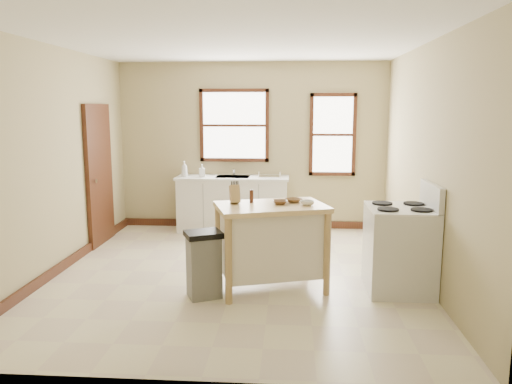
{
  "coord_description": "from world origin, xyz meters",
  "views": [
    {
      "loc": [
        0.66,
        -5.94,
        2.04
      ],
      "look_at": [
        0.21,
        0.4,
        0.97
      ],
      "focal_mm": 35.0,
      "sensor_mm": 36.0,
      "label": 1
    }
  ],
  "objects_px": {
    "knife_block": "(235,195)",
    "gas_stove": "(400,237)",
    "bowl_b": "(294,200)",
    "bowl_c": "(307,203)",
    "kitchen_island": "(271,247)",
    "soap_bottle_a": "(184,169)",
    "pepper_grinder": "(252,196)",
    "soap_bottle_b": "(202,170)",
    "trash_bin": "(204,264)",
    "bowl_a": "(280,202)",
    "dish_rack": "(270,174)"
  },
  "relations": [
    {
      "from": "bowl_b",
      "to": "trash_bin",
      "type": "relative_size",
      "value": 0.25
    },
    {
      "from": "dish_rack",
      "to": "kitchen_island",
      "type": "xyz_separation_m",
      "value": [
        0.13,
        -2.68,
        -0.48
      ]
    },
    {
      "from": "dish_rack",
      "to": "gas_stove",
      "type": "bearing_deg",
      "value": -63.37
    },
    {
      "from": "soap_bottle_b",
      "to": "knife_block",
      "type": "relative_size",
      "value": 1.04
    },
    {
      "from": "soap_bottle_a",
      "to": "gas_stove",
      "type": "xyz_separation_m",
      "value": [
        2.98,
        -2.56,
        -0.44
      ]
    },
    {
      "from": "kitchen_island",
      "to": "bowl_b",
      "type": "height_order",
      "value": "bowl_b"
    },
    {
      "from": "soap_bottle_b",
      "to": "bowl_c",
      "type": "height_order",
      "value": "soap_bottle_b"
    },
    {
      "from": "kitchen_island",
      "to": "knife_block",
      "type": "bearing_deg",
      "value": 157.52
    },
    {
      "from": "soap_bottle_a",
      "to": "knife_block",
      "type": "distance_m",
      "value": 2.82
    },
    {
      "from": "soap_bottle_b",
      "to": "bowl_c",
      "type": "xyz_separation_m",
      "value": [
        1.65,
        -2.63,
        -0.02
      ]
    },
    {
      "from": "bowl_a",
      "to": "trash_bin",
      "type": "bearing_deg",
      "value": -156.95
    },
    {
      "from": "knife_block",
      "to": "gas_stove",
      "type": "height_order",
      "value": "gas_stove"
    },
    {
      "from": "soap_bottle_a",
      "to": "bowl_b",
      "type": "distance_m",
      "value": 3.04
    },
    {
      "from": "soap_bottle_b",
      "to": "trash_bin",
      "type": "bearing_deg",
      "value": -90.2
    },
    {
      "from": "bowl_b",
      "to": "bowl_c",
      "type": "bearing_deg",
      "value": -47.01
    },
    {
      "from": "bowl_a",
      "to": "bowl_c",
      "type": "distance_m",
      "value": 0.31
    },
    {
      "from": "soap_bottle_b",
      "to": "kitchen_island",
      "type": "bearing_deg",
      "value": -75.13
    },
    {
      "from": "soap_bottle_b",
      "to": "gas_stove",
      "type": "xyz_separation_m",
      "value": [
        2.69,
        -2.57,
        -0.41
      ]
    },
    {
      "from": "soap_bottle_b",
      "to": "soap_bottle_a",
      "type": "bearing_deg",
      "value": 172.3
    },
    {
      "from": "trash_bin",
      "to": "gas_stove",
      "type": "height_order",
      "value": "gas_stove"
    },
    {
      "from": "trash_bin",
      "to": "knife_block",
      "type": "bearing_deg",
      "value": 23.83
    },
    {
      "from": "kitchen_island",
      "to": "bowl_c",
      "type": "distance_m",
      "value": 0.65
    },
    {
      "from": "bowl_a",
      "to": "bowl_b",
      "type": "xyz_separation_m",
      "value": [
        0.15,
        0.12,
        0.0
      ]
    },
    {
      "from": "knife_block",
      "to": "bowl_b",
      "type": "distance_m",
      "value": 0.68
    },
    {
      "from": "knife_block",
      "to": "gas_stove",
      "type": "bearing_deg",
      "value": -19.48
    },
    {
      "from": "bowl_c",
      "to": "trash_bin",
      "type": "xyz_separation_m",
      "value": [
        -1.11,
        -0.31,
        -0.64
      ]
    },
    {
      "from": "trash_bin",
      "to": "bowl_c",
      "type": "bearing_deg",
      "value": -9.19
    },
    {
      "from": "dish_rack",
      "to": "kitchen_island",
      "type": "bearing_deg",
      "value": -91.54
    },
    {
      "from": "dish_rack",
      "to": "trash_bin",
      "type": "relative_size",
      "value": 0.49
    },
    {
      "from": "bowl_b",
      "to": "bowl_a",
      "type": "bearing_deg",
      "value": -141.61
    },
    {
      "from": "kitchen_island",
      "to": "bowl_b",
      "type": "relative_size",
      "value": 6.62
    },
    {
      "from": "dish_rack",
      "to": "bowl_a",
      "type": "bearing_deg",
      "value": -89.4
    },
    {
      "from": "gas_stove",
      "to": "pepper_grinder",
      "type": "bearing_deg",
      "value": 178.81
    },
    {
      "from": "kitchen_island",
      "to": "gas_stove",
      "type": "bearing_deg",
      "value": -15.09
    },
    {
      "from": "soap_bottle_b",
      "to": "knife_block",
      "type": "height_order",
      "value": "knife_block"
    },
    {
      "from": "soap_bottle_b",
      "to": "pepper_grinder",
      "type": "height_order",
      "value": "same"
    },
    {
      "from": "soap_bottle_b",
      "to": "kitchen_island",
      "type": "distance_m",
      "value": 2.96
    },
    {
      "from": "soap_bottle_b",
      "to": "gas_stove",
      "type": "bearing_deg",
      "value": -54.26
    },
    {
      "from": "soap_bottle_a",
      "to": "dish_rack",
      "type": "distance_m",
      "value": 1.41
    },
    {
      "from": "bowl_a",
      "to": "bowl_c",
      "type": "xyz_separation_m",
      "value": [
        0.3,
        -0.04,
        0.0
      ]
    },
    {
      "from": "bowl_a",
      "to": "bowl_c",
      "type": "bearing_deg",
      "value": -7.47
    },
    {
      "from": "soap_bottle_a",
      "to": "bowl_a",
      "type": "distance_m",
      "value": 3.06
    },
    {
      "from": "kitchen_island",
      "to": "bowl_a",
      "type": "height_order",
      "value": "bowl_a"
    },
    {
      "from": "knife_block",
      "to": "soap_bottle_a",
      "type": "bearing_deg",
      "value": 93.37
    },
    {
      "from": "soap_bottle_a",
      "to": "soap_bottle_b",
      "type": "relative_size",
      "value": 1.23
    },
    {
      "from": "soap_bottle_a",
      "to": "kitchen_island",
      "type": "height_order",
      "value": "soap_bottle_a"
    },
    {
      "from": "kitchen_island",
      "to": "pepper_grinder",
      "type": "height_order",
      "value": "pepper_grinder"
    },
    {
      "from": "dish_rack",
      "to": "trash_bin",
      "type": "distance_m",
      "value": 3.1
    },
    {
      "from": "soap_bottle_a",
      "to": "kitchen_island",
      "type": "bearing_deg",
      "value": -48.43
    },
    {
      "from": "soap_bottle_a",
      "to": "bowl_a",
      "type": "bearing_deg",
      "value": -46.48
    }
  ]
}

